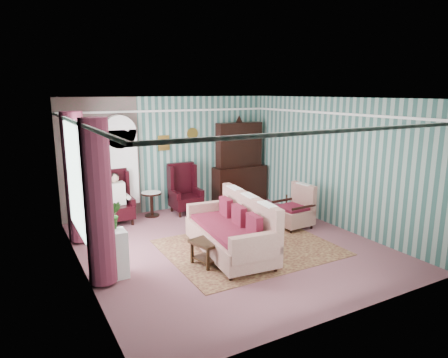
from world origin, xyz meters
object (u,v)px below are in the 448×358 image
wingback_left (116,198)px  wingback_right (186,189)px  dresser_hutch (240,160)px  seated_woman (116,199)px  plant_stand (110,255)px  round_side_table (152,204)px  bookcase (121,173)px  nest_table (297,205)px  coffee_table (217,249)px  floral_armchair (293,208)px  sofa (229,230)px

wingback_left → wingback_right: bearing=0.0°
wingback_left → dresser_hutch: bearing=4.4°
seated_woman → plant_stand: bearing=-106.2°
dresser_hutch → wingback_right: (-1.75, -0.27, -0.55)m
round_side_table → plant_stand: size_ratio=0.75×
bookcase → nest_table: size_ratio=4.15×
dresser_hutch → coffee_table: 4.18m
bookcase → plant_stand: bookcase is taller
wingback_right → plant_stand: bearing=-132.8°
wingback_right → coffee_table: size_ratio=1.35×
bookcase → coffee_table: 3.59m
dresser_hutch → coffee_table: bearing=-126.8°
wingback_right → floral_armchair: 2.76m
nest_table → floral_armchair: 0.92m
plant_stand → sofa: 2.20m
wingback_left → round_side_table: (0.90, 0.15, -0.33)m
coffee_table → plant_stand: bearing=172.7°
dresser_hutch → wingback_right: size_ratio=1.89×
floral_armchair → nest_table: bearing=-48.2°
dresser_hutch → wingback_right: dresser_hutch is taller
floral_armchair → coffee_table: bearing=105.5°
round_side_table → floral_armchair: size_ratio=0.67×
floral_armchair → coffee_table: 2.51m
bookcase → wingback_right: bookcase is taller
seated_woman → round_side_table: bearing=9.5°
floral_armchair → sofa: bearing=104.9°
plant_stand → sofa: sofa is taller
plant_stand → floral_armchair: 4.27m
dresser_hutch → bookcase: bearing=177.9°
wingback_left → sofa: size_ratio=0.55×
bookcase → nest_table: bearing=-26.9°
dresser_hutch → sofa: size_ratio=1.04×
bookcase → floral_armchair: bearing=-39.0°
bookcase → round_side_table: size_ratio=3.73×
wingback_left → plant_stand: bearing=-106.2°
round_side_table → floral_armchair: floral_armchair is taller
nest_table → seated_woman: bearing=159.2°
sofa → wingback_right: bearing=-1.7°
bookcase → seated_woman: size_ratio=1.90×
round_side_table → coffee_table: bearing=-87.1°
plant_stand → floral_armchair: bearing=7.6°
wingback_left → floral_armchair: size_ratio=1.40×
bookcase → seated_woman: (-0.25, -0.39, -0.53)m
bookcase → plant_stand: 3.39m
bookcase → wingback_left: (-0.25, -0.39, -0.50)m
bookcase → nest_table: 4.37m
dresser_hutch → plant_stand: bearing=-144.9°
wingback_right → nest_table: wingback_right is taller
nest_table → sofa: bearing=-154.1°
dresser_hutch → sofa: 3.82m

